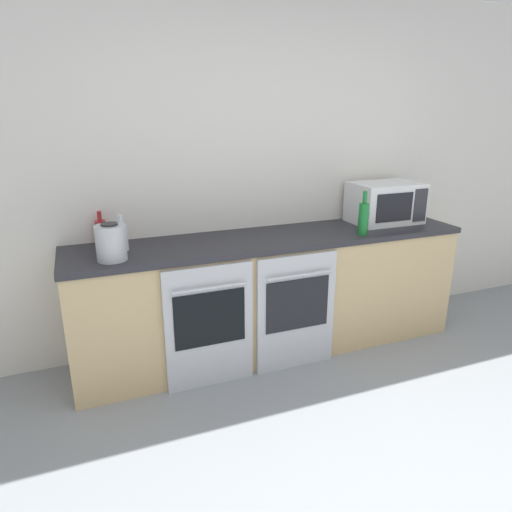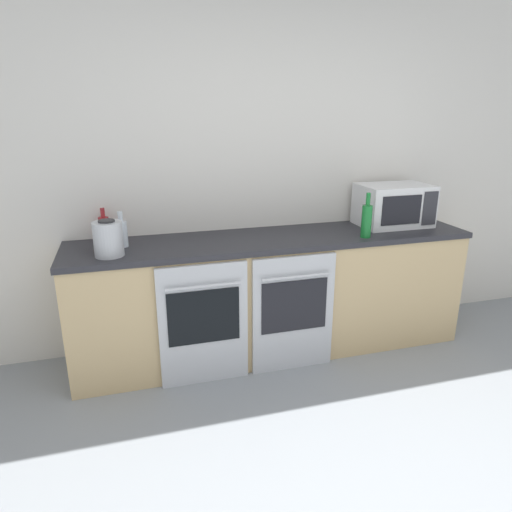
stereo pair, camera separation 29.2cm
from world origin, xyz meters
name	(u,v)px [view 1 (the left image)]	position (x,y,z in m)	size (l,w,h in m)	color
wall_back	(257,173)	(0.00, 2.24, 1.30)	(10.00, 0.06, 2.60)	silver
counter_back	(272,294)	(0.00, 1.91, 0.45)	(2.89, 0.61, 0.89)	tan
oven_left	(210,326)	(-0.58, 1.60, 0.43)	(0.58, 0.06, 0.84)	#B7BABF
oven_right	(296,311)	(0.05, 1.60, 0.43)	(0.58, 0.06, 0.84)	#B7BABF
microwave	(385,203)	(1.00, 1.98, 1.05)	(0.54, 0.37, 0.32)	silver
bottle_green	(363,218)	(0.62, 1.72, 1.02)	(0.07, 0.07, 0.32)	#19722D
bottle_clear	(122,236)	(-1.04, 1.96, 0.98)	(0.08, 0.08, 0.24)	silver
bottle_red	(101,231)	(-1.16, 2.15, 0.98)	(0.07, 0.07, 0.23)	maroon
kettle	(111,243)	(-1.12, 1.77, 1.00)	(0.18, 0.18, 0.23)	#B7BABF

